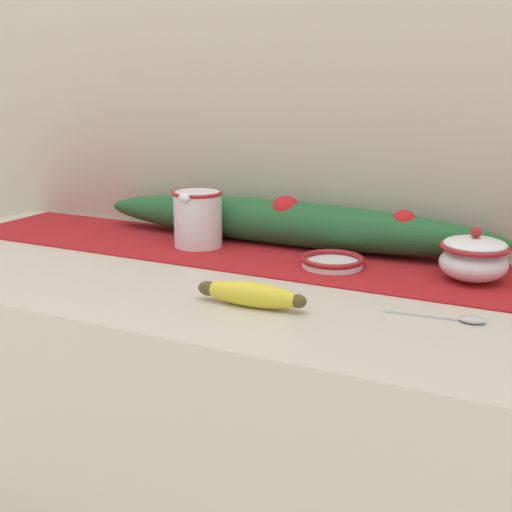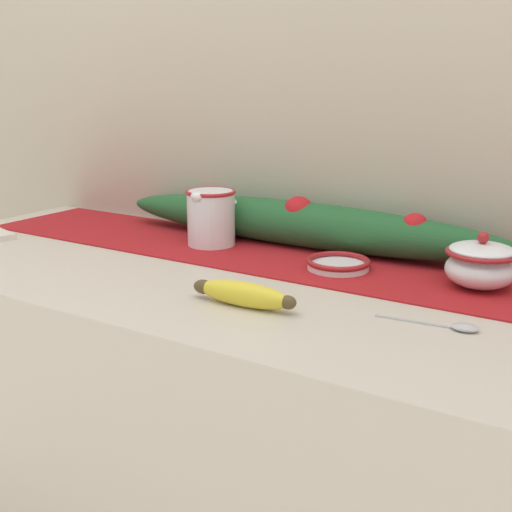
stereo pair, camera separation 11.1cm
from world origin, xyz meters
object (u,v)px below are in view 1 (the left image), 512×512
(sugar_bowl, at_px, (474,258))
(small_dish, at_px, (332,261))
(cream_pitcher, at_px, (198,217))
(banana, at_px, (251,294))
(spoon, at_px, (466,319))

(sugar_bowl, distance_m, small_dish, 0.25)
(small_dish, bearing_deg, cream_pitcher, 175.07)
(small_dish, bearing_deg, banana, -99.52)
(spoon, bearing_deg, small_dish, 140.91)
(sugar_bowl, height_order, spoon, sugar_bowl)
(cream_pitcher, bearing_deg, sugar_bowl, -0.15)
(cream_pitcher, distance_m, sugar_bowl, 0.56)
(banana, relative_size, spoon, 1.23)
(spoon, bearing_deg, cream_pitcher, 154.83)
(sugar_bowl, bearing_deg, spoon, -84.04)
(spoon, bearing_deg, sugar_bowl, 90.32)
(cream_pitcher, height_order, sugar_bowl, cream_pitcher)
(banana, bearing_deg, cream_pitcher, 133.07)
(cream_pitcher, height_order, small_dish, cream_pitcher)
(small_dish, bearing_deg, sugar_bowl, 5.75)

